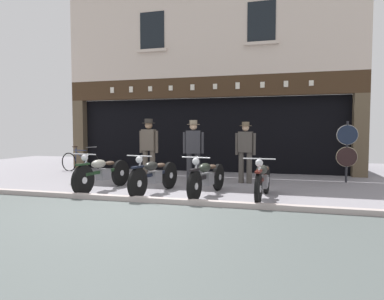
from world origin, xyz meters
TOP-DOWN VIEW (x-y plane):
  - ground at (0.00, -0.98)m, footprint 22.36×22.00m
  - shop_facade at (0.00, 6.98)m, footprint 10.66×4.42m
  - motorcycle_left at (-1.62, 1.04)m, footprint 0.62×2.06m
  - motorcycle_center_left at (-0.26, 0.97)m, footprint 0.64×2.04m
  - motorcycle_center at (0.96, 1.04)m, footprint 0.63×2.05m
  - motorcycle_center_right at (2.17, 0.99)m, footprint 0.62×1.94m
  - salesman_left at (-1.07, 2.62)m, footprint 0.56×0.37m
  - shopkeeper_center at (0.29, 2.43)m, footprint 0.55×0.34m
  - salesman_right at (1.61, 3.04)m, footprint 0.56×0.33m
  - tyre_sign_pole at (4.34, 3.86)m, footprint 0.56×0.06m
  - advert_board_near at (-2.01, 5.40)m, footprint 0.76×0.03m
  - advert_board_far at (-3.19, 5.40)m, footprint 0.65×0.03m
  - leaning_bicycle at (-4.26, 4.06)m, footprint 1.72×0.52m

SIDE VIEW (x-z plane):
  - ground at x=0.00m, z-range -0.13..0.05m
  - leaning_bicycle at x=-4.26m, z-range -0.10..0.83m
  - motorcycle_center at x=0.96m, z-range -0.03..0.88m
  - motorcycle_center_right at x=2.17m, z-range -0.03..0.88m
  - motorcycle_center_left at x=-0.26m, z-range -0.03..0.89m
  - motorcycle_left at x=-1.62m, z-range -0.03..0.90m
  - salesman_right at x=1.61m, z-range 0.09..1.78m
  - shopkeeper_center at x=0.29m, z-range 0.10..1.82m
  - salesman_left at x=-1.07m, z-range 0.11..1.89m
  - tyre_sign_pole at x=4.34m, z-range 0.15..1.86m
  - advert_board_near at x=-2.01m, z-range 1.08..2.11m
  - advert_board_far at x=-3.19m, z-range 1.13..2.20m
  - shop_facade at x=0.00m, z-range -1.62..5.23m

